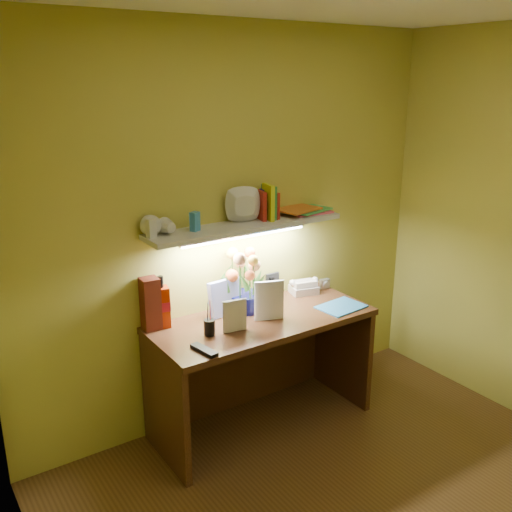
{
  "coord_description": "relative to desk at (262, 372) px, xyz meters",
  "views": [
    {
      "loc": [
        -1.84,
        -1.47,
        2.17
      ],
      "look_at": [
        0.05,
        1.35,
        1.1
      ],
      "focal_mm": 40.0,
      "sensor_mm": 36.0,
      "label": 1
    }
  ],
  "objects": [
    {
      "name": "pen_cup",
      "position": [
        -0.39,
        -0.03,
        0.45
      ],
      "size": [
        0.09,
        0.09,
        0.16
      ],
      "primitive_type": "cylinder",
      "rotation": [
        0.0,
        0.0,
        -0.41
      ],
      "color": "black",
      "rests_on": "desk"
    },
    {
      "name": "whisky_bottle",
      "position": [
        -0.56,
        0.23,
        0.53
      ],
      "size": [
        0.1,
        0.1,
        0.32
      ],
      "primitive_type": null,
      "rotation": [
        0.0,
        0.0,
        -0.21
      ],
      "color": "#AE2604",
      "rests_on": "desk"
    },
    {
      "name": "telephone",
      "position": [
        0.48,
        0.19,
        0.43
      ],
      "size": [
        0.21,
        0.17,
        0.11
      ],
      "primitive_type": null,
      "rotation": [
        0.0,
        0.0,
        -0.24
      ],
      "color": "beige",
      "rests_on": "desk"
    },
    {
      "name": "desk",
      "position": [
        0.0,
        0.0,
        0.0
      ],
      "size": [
        1.4,
        0.6,
        0.75
      ],
      "primitive_type": "cube",
      "color": "#361A0E",
      "rests_on": "ground"
    },
    {
      "name": "blue_folder",
      "position": [
        0.52,
        -0.14,
        0.38
      ],
      "size": [
        0.31,
        0.24,
        0.01
      ],
      "primitive_type": "cube",
      "rotation": [
        0.0,
        0.0,
        0.1
      ],
      "color": "#3689C7",
      "rests_on": "desk"
    },
    {
      "name": "desk_clock",
      "position": [
        0.66,
        0.18,
        0.41
      ],
      "size": [
        0.07,
        0.04,
        0.07
      ],
      "primitive_type": "cube",
      "rotation": [
        0.0,
        0.0,
        -0.06
      ],
      "color": "#B8B7BD",
      "rests_on": "desk"
    },
    {
      "name": "art_card",
      "position": [
        -0.16,
        0.18,
        0.49
      ],
      "size": [
        0.23,
        0.06,
        0.22
      ],
      "primitive_type": null,
      "rotation": [
        0.0,
        0.0,
        0.08
      ],
      "color": "silver",
      "rests_on": "desk"
    },
    {
      "name": "wall_shelf",
      "position": [
        0.0,
        0.18,
        0.96
      ],
      "size": [
        1.31,
        0.3,
        0.25
      ],
      "color": "silver",
      "rests_on": "ground"
    },
    {
      "name": "tv_remote",
      "position": [
        -0.52,
        -0.2,
        0.39
      ],
      "size": [
        0.08,
        0.19,
        0.02
      ],
      "primitive_type": "cube",
      "rotation": [
        0.0,
        0.0,
        0.17
      ],
      "color": "black",
      "rests_on": "desk"
    },
    {
      "name": "flower_bouquet",
      "position": [
        -0.02,
        0.17,
        0.57
      ],
      "size": [
        0.3,
        0.3,
        0.38
      ],
      "primitive_type": null,
      "rotation": [
        0.0,
        0.0,
        0.27
      ],
      "color": "#0A0C36",
      "rests_on": "desk"
    },
    {
      "name": "whisky_box",
      "position": [
        -0.63,
        0.24,
        0.53
      ],
      "size": [
        0.11,
        0.11,
        0.32
      ],
      "primitive_type": "cube",
      "rotation": [
        0.0,
        0.0,
        -0.05
      ],
      "color": "#581D12",
      "rests_on": "desk"
    },
    {
      "name": "desk_book_b",
      "position": [
        -0.07,
        -0.01,
        0.5
      ],
      "size": [
        0.18,
        0.09,
        0.25
      ],
      "primitive_type": "imported",
      "rotation": [
        0.0,
        0.0,
        -0.39
      ],
      "color": "silver",
      "rests_on": "desk"
    },
    {
      "name": "desk_book_a",
      "position": [
        -0.32,
        -0.06,
        0.47
      ],
      "size": [
        0.15,
        0.05,
        0.2
      ],
      "primitive_type": "imported",
      "rotation": [
        0.0,
        0.0,
        -0.22
      ],
      "color": "beige",
      "rests_on": "desk"
    }
  ]
}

